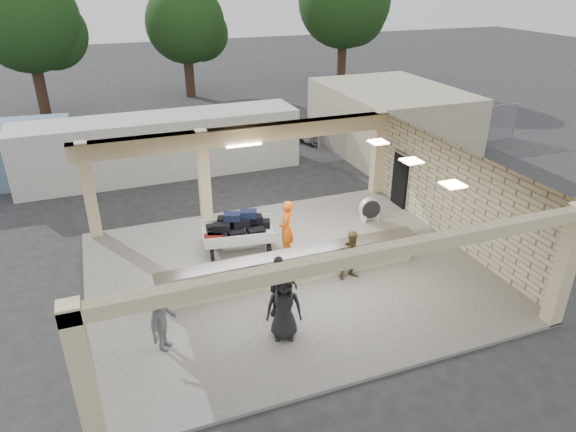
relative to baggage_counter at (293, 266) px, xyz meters
name	(u,v)px	position (x,y,z in m)	size (l,w,h in m)	color
ground	(287,275)	(0.00, 0.50, -0.59)	(120.00, 120.00, 0.00)	#262729
pavilion	(286,226)	(0.21, 1.16, 0.76)	(12.01, 10.00, 3.55)	#63605B
baggage_counter	(293,266)	(0.00, 0.00, 0.00)	(8.20, 0.58, 0.98)	beige
luggage_cart	(237,230)	(-1.05, 2.43, 0.25)	(2.54, 1.78, 1.37)	silver
drum_fan	(370,209)	(4.19, 2.86, -0.01)	(0.84, 0.45, 0.90)	silver
baggage_handler	(286,228)	(0.36, 1.57, 0.47)	(0.70, 0.38, 1.91)	#EA5A0C
passenger_a	(353,255)	(1.73, -0.50, 0.31)	(0.77, 0.34, 1.59)	brown
passenger_b	(278,285)	(-0.98, -1.40, 0.41)	(1.06, 0.38, 1.80)	black
passenger_c	(163,320)	(-4.09, -1.76, 0.37)	(1.11, 0.39, 1.72)	#525257
passenger_d	(284,306)	(-1.17, -2.38, 0.44)	(0.90, 0.37, 1.85)	black
car_white_a	(336,127)	(7.63, 13.08, 0.06)	(2.13, 4.50, 1.29)	silver
car_white_b	(389,117)	(11.29, 13.45, 0.21)	(1.88, 5.05, 1.60)	silver
car_dark	(273,123)	(4.54, 15.00, 0.06)	(1.37, 3.89, 1.30)	black
container_white	(162,146)	(-2.29, 10.83, 0.78)	(12.63, 2.53, 2.74)	silver
fence	(424,131)	(11.00, 9.50, 0.47)	(12.06, 0.06, 2.03)	gray
tree_left	(33,24)	(-7.68, 24.66, 5.00)	(6.60, 6.30, 9.00)	#382619
tree_mid	(189,26)	(2.32, 26.66, 4.38)	(6.00, 5.60, 8.00)	#382619
tree_right	(347,5)	(14.32, 25.66, 5.63)	(7.20, 7.00, 10.00)	#382619
adjacent_building	(390,118)	(9.50, 10.50, 1.01)	(6.00, 8.00, 3.20)	#BAB194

